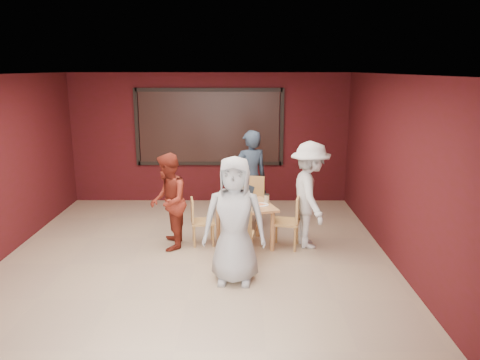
{
  "coord_description": "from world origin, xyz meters",
  "views": [
    {
      "loc": [
        0.7,
        -6.57,
        2.89
      ],
      "look_at": [
        0.67,
        0.77,
        1.13
      ],
      "focal_mm": 35.0,
      "sensor_mm": 36.0,
      "label": 1
    }
  ],
  "objects_px": {
    "chair_back": "(251,200)",
    "chair_left": "(199,219)",
    "diner_front": "(234,221)",
    "diner_right": "(310,195)",
    "diner_back": "(250,178)",
    "diner_left": "(168,202)",
    "chair_front": "(238,233)",
    "dining_table": "(244,210)",
    "chair_right": "(290,219)"
  },
  "relations": [
    {
      "from": "chair_back",
      "to": "diner_back",
      "type": "relative_size",
      "value": 0.54
    },
    {
      "from": "chair_left",
      "to": "diner_left",
      "type": "bearing_deg",
      "value": -162.72
    },
    {
      "from": "diner_back",
      "to": "diner_right",
      "type": "xyz_separation_m",
      "value": [
        0.95,
        -1.12,
        -0.02
      ]
    },
    {
      "from": "chair_front",
      "to": "diner_back",
      "type": "bearing_deg",
      "value": 83.71
    },
    {
      "from": "diner_front",
      "to": "chair_left",
      "type": "bearing_deg",
      "value": 117.95
    },
    {
      "from": "dining_table",
      "to": "chair_back",
      "type": "distance_m",
      "value": 0.87
    },
    {
      "from": "dining_table",
      "to": "diner_right",
      "type": "relative_size",
      "value": 0.64
    },
    {
      "from": "chair_left",
      "to": "dining_table",
      "type": "bearing_deg",
      "value": -4.82
    },
    {
      "from": "diner_front",
      "to": "diner_back",
      "type": "distance_m",
      "value": 2.47
    },
    {
      "from": "chair_right",
      "to": "chair_front",
      "type": "bearing_deg",
      "value": -141.09
    },
    {
      "from": "diner_back",
      "to": "diner_right",
      "type": "relative_size",
      "value": 1.02
    },
    {
      "from": "chair_left",
      "to": "chair_right",
      "type": "xyz_separation_m",
      "value": [
        1.51,
        -0.15,
        0.06
      ]
    },
    {
      "from": "chair_right",
      "to": "diner_front",
      "type": "relative_size",
      "value": 0.5
    },
    {
      "from": "dining_table",
      "to": "diner_back",
      "type": "xyz_separation_m",
      "value": [
        0.12,
        1.12,
        0.27
      ]
    },
    {
      "from": "chair_right",
      "to": "diner_front",
      "type": "bearing_deg",
      "value": -125.69
    },
    {
      "from": "chair_front",
      "to": "chair_left",
      "type": "xyz_separation_m",
      "value": [
        -0.67,
        0.83,
        -0.05
      ]
    },
    {
      "from": "diner_right",
      "to": "diner_front",
      "type": "bearing_deg",
      "value": 131.47
    },
    {
      "from": "dining_table",
      "to": "chair_front",
      "type": "height_order",
      "value": "chair_front"
    },
    {
      "from": "chair_front",
      "to": "diner_front",
      "type": "xyz_separation_m",
      "value": [
        -0.05,
        -0.56,
        0.38
      ]
    },
    {
      "from": "chair_right",
      "to": "diner_right",
      "type": "height_order",
      "value": "diner_right"
    },
    {
      "from": "chair_back",
      "to": "diner_right",
      "type": "distance_m",
      "value": 1.32
    },
    {
      "from": "dining_table",
      "to": "chair_left",
      "type": "height_order",
      "value": "dining_table"
    },
    {
      "from": "diner_left",
      "to": "diner_right",
      "type": "distance_m",
      "value": 2.3
    },
    {
      "from": "chair_front",
      "to": "diner_right",
      "type": "bearing_deg",
      "value": 33.76
    },
    {
      "from": "chair_front",
      "to": "diner_front",
      "type": "height_order",
      "value": "diner_front"
    },
    {
      "from": "diner_left",
      "to": "diner_right",
      "type": "xyz_separation_m",
      "value": [
        2.3,
        0.09,
        0.09
      ]
    },
    {
      "from": "diner_left",
      "to": "diner_right",
      "type": "height_order",
      "value": "diner_right"
    },
    {
      "from": "chair_right",
      "to": "diner_left",
      "type": "relative_size",
      "value": 0.56
    },
    {
      "from": "chair_front",
      "to": "diner_back",
      "type": "xyz_separation_m",
      "value": [
        0.21,
        1.89,
        0.4
      ]
    },
    {
      "from": "dining_table",
      "to": "diner_front",
      "type": "distance_m",
      "value": 1.36
    },
    {
      "from": "diner_back",
      "to": "diner_right",
      "type": "bearing_deg",
      "value": 108.73
    },
    {
      "from": "chair_right",
      "to": "diner_left",
      "type": "bearing_deg",
      "value": 179.85
    },
    {
      "from": "diner_front",
      "to": "diner_left",
      "type": "bearing_deg",
      "value": 135.34
    },
    {
      "from": "chair_back",
      "to": "diner_front",
      "type": "xyz_separation_m",
      "value": [
        -0.26,
        -2.19,
        0.34
      ]
    },
    {
      "from": "chair_front",
      "to": "diner_left",
      "type": "distance_m",
      "value": 1.36
    },
    {
      "from": "chair_left",
      "to": "diner_front",
      "type": "height_order",
      "value": "diner_front"
    },
    {
      "from": "diner_right",
      "to": "diner_back",
      "type": "bearing_deg",
      "value": 33.92
    },
    {
      "from": "chair_right",
      "to": "diner_right",
      "type": "xyz_separation_m",
      "value": [
        0.32,
        0.09,
        0.37
      ]
    },
    {
      "from": "chair_back",
      "to": "chair_left",
      "type": "xyz_separation_m",
      "value": [
        -0.88,
        -0.79,
        -0.1
      ]
    },
    {
      "from": "chair_back",
      "to": "diner_right",
      "type": "relative_size",
      "value": 0.55
    },
    {
      "from": "chair_back",
      "to": "chair_left",
      "type": "relative_size",
      "value": 1.23
    },
    {
      "from": "diner_front",
      "to": "diner_left",
      "type": "xyz_separation_m",
      "value": [
        -1.09,
        1.25,
        -0.1
      ]
    },
    {
      "from": "chair_front",
      "to": "diner_left",
      "type": "bearing_deg",
      "value": 149.03
    },
    {
      "from": "chair_front",
      "to": "diner_back",
      "type": "height_order",
      "value": "diner_back"
    },
    {
      "from": "chair_front",
      "to": "diner_left",
      "type": "height_order",
      "value": "diner_left"
    },
    {
      "from": "chair_back",
      "to": "diner_left",
      "type": "height_order",
      "value": "diner_left"
    },
    {
      "from": "dining_table",
      "to": "diner_back",
      "type": "height_order",
      "value": "diner_back"
    },
    {
      "from": "diner_back",
      "to": "diner_front",
      "type": "bearing_deg",
      "value": 62.38
    },
    {
      "from": "diner_right",
      "to": "diner_left",
      "type": "bearing_deg",
      "value": 85.79
    },
    {
      "from": "chair_back",
      "to": "diner_front",
      "type": "distance_m",
      "value": 2.23
    }
  ]
}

